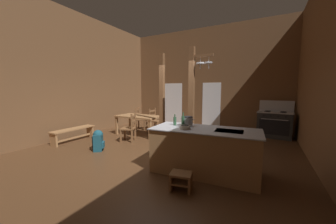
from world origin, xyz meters
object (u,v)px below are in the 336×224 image
object	(u,v)px
ladderback_chair_near_window	(140,119)
bottle_short_on_counter	(183,121)
step_stool	(181,180)
bench_along_left_wall	(73,132)
kitchen_island	(204,151)
stove_range	(275,124)
mixing_bowl_on_counter	(185,127)
ladderback_chair_by_post	(130,128)
backpack	(98,140)
dining_table	(139,118)
ladderback_chair_at_table_end	(155,120)
stockpot_on_counter	(187,121)
bottle_tall_on_counter	(175,121)

from	to	relation	value
ladderback_chair_near_window	bottle_short_on_counter	bearing A→B (deg)	-41.60
step_stool	bench_along_left_wall	distance (m)	4.57
kitchen_island	stove_range	size ratio (longest dim) A/B	1.68
mixing_bowl_on_counter	bottle_short_on_counter	bearing A→B (deg)	125.32
ladderback_chair_by_post	backpack	xyz separation A→B (m)	(-0.14, -1.20, -0.14)
dining_table	ladderback_chair_at_table_end	xyz separation A→B (m)	(0.19, 0.85, -0.20)
dining_table	mixing_bowl_on_counter	xyz separation A→B (m)	(2.86, -2.26, 0.31)
step_stool	ladderback_chair_near_window	size ratio (longest dim) A/B	0.43
ladderback_chair_near_window	mixing_bowl_on_counter	xyz separation A→B (m)	(3.41, -3.09, 0.51)
kitchen_island	bench_along_left_wall	world-z (taller)	kitchen_island
ladderback_chair_at_table_end	stockpot_on_counter	world-z (taller)	stockpot_on_counter
stove_range	backpack	xyz separation A→B (m)	(-4.46, -4.13, -0.17)
ladderback_chair_near_window	bench_along_left_wall	world-z (taller)	ladderback_chair_near_window
step_stool	mixing_bowl_on_counter	size ratio (longest dim) A/B	1.93
dining_table	stockpot_on_counter	distance (m)	3.38
ladderback_chair_at_table_end	bench_along_left_wall	bearing A→B (deg)	-120.55
bench_along_left_wall	stove_range	bearing A→B (deg)	32.72
ladderback_chair_at_table_end	backpack	distance (m)	2.95
ladderback_chair_at_table_end	mixing_bowl_on_counter	world-z (taller)	mixing_bowl_on_counter
dining_table	stove_range	bearing A→B (deg)	23.88
mixing_bowl_on_counter	bottle_short_on_counter	xyz separation A→B (m)	(-0.11, 0.16, 0.09)
ladderback_chair_by_post	mixing_bowl_on_counter	distance (m)	2.96
bottle_tall_on_counter	kitchen_island	bearing A→B (deg)	-6.74
dining_table	stockpot_on_counter	bearing A→B (deg)	-34.61
mixing_bowl_on_counter	bottle_short_on_counter	distance (m)	0.21
ladderback_chair_at_table_end	bottle_tall_on_counter	bearing A→B (deg)	-50.76
ladderback_chair_at_table_end	mixing_bowl_on_counter	size ratio (longest dim) A/B	4.48
ladderback_chair_by_post	stockpot_on_counter	world-z (taller)	stockpot_on_counter
ladderback_chair_at_table_end	bottle_tall_on_counter	distance (m)	3.68
ladderback_chair_near_window	bottle_short_on_counter	distance (m)	4.45
bottle_tall_on_counter	step_stool	bearing A→B (deg)	-58.24
ladderback_chair_by_post	backpack	distance (m)	1.22
stove_range	bottle_tall_on_counter	xyz separation A→B (m)	(-2.12, -4.01, 0.54)
ladderback_chair_by_post	bottle_tall_on_counter	size ratio (longest dim) A/B	3.87
dining_table	mixing_bowl_on_counter	size ratio (longest dim) A/B	8.13
ladderback_chair_by_post	step_stool	bearing A→B (deg)	-35.72
ladderback_chair_by_post	bottle_short_on_counter	size ratio (longest dim) A/B	2.96
step_stool	dining_table	distance (m)	4.24
stockpot_on_counter	bottle_tall_on_counter	bearing A→B (deg)	-167.69
dining_table	ladderback_chair_by_post	world-z (taller)	ladderback_chair_by_post
ladderback_chair_by_post	bench_along_left_wall	xyz separation A→B (m)	(-1.65, -0.91, -0.15)
bench_along_left_wall	mixing_bowl_on_counter	bearing A→B (deg)	-6.13
stove_range	step_stool	world-z (taller)	stove_range
ladderback_chair_near_window	kitchen_island	bearing A→B (deg)	-37.45
ladderback_chair_near_window	ladderback_chair_by_post	distance (m)	1.92
bottle_short_on_counter	stove_range	bearing A→B (deg)	65.80
ladderback_chair_at_table_end	bottle_short_on_counter	xyz separation A→B (m)	(2.55, -2.94, 0.60)
bench_along_left_wall	bottle_short_on_counter	xyz separation A→B (m)	(4.12, -0.30, 0.75)
mixing_bowl_on_counter	dining_table	bearing A→B (deg)	141.69
step_stool	bottle_short_on_counter	size ratio (longest dim) A/B	1.28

